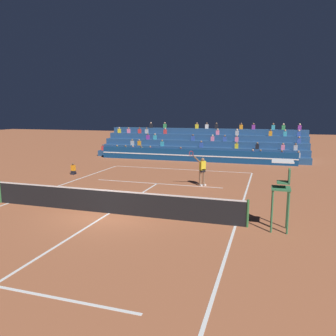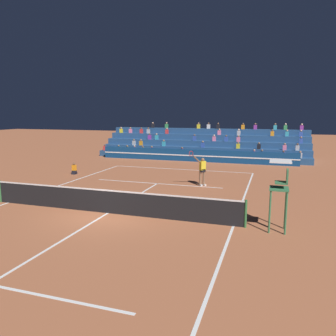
# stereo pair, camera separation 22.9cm
# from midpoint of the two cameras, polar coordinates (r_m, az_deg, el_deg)

# --- Properties ---
(ground_plane) EXTENTS (120.00, 120.00, 0.00)m
(ground_plane) POSITION_cam_midpoint_polar(r_m,az_deg,el_deg) (14.86, -9.98, -7.74)
(ground_plane) COLOR #AD603D
(court_lines) EXTENTS (11.10, 23.90, 0.01)m
(court_lines) POSITION_cam_midpoint_polar(r_m,az_deg,el_deg) (14.86, -9.98, -7.73)
(court_lines) COLOR white
(court_lines) RESTS_ON ground
(tennis_net) EXTENTS (12.00, 0.10, 1.10)m
(tennis_net) POSITION_cam_midpoint_polar(r_m,az_deg,el_deg) (14.71, -10.04, -5.72)
(tennis_net) COLOR #2D6B38
(tennis_net) RESTS_ON ground
(sponsor_banner_wall) EXTENTS (18.00, 0.26, 1.10)m
(sponsor_banner_wall) POSITION_cam_midpoint_polar(r_m,az_deg,el_deg) (29.84, 4.78, 2.19)
(sponsor_banner_wall) COLOR navy
(sponsor_banner_wall) RESTS_ON ground
(bleacher_stand) EXTENTS (20.30, 4.75, 3.38)m
(bleacher_stand) POSITION_cam_midpoint_polar(r_m,az_deg,el_deg) (33.48, 6.29, 3.78)
(bleacher_stand) COLOR navy
(bleacher_stand) RESTS_ON ground
(umpire_chair) EXTENTS (0.76, 0.84, 2.67)m
(umpire_chair) POSITION_cam_midpoint_polar(r_m,az_deg,el_deg) (12.78, 19.46, -3.04)
(umpire_chair) COLOR #337047
(umpire_chair) RESTS_ON ground
(ball_kid_courtside) EXTENTS (0.30, 0.36, 0.84)m
(ball_kid_courtside) POSITION_cam_midpoint_polar(r_m,az_deg,el_deg) (24.53, -15.76, -0.28)
(ball_kid_courtside) COLOR black
(ball_kid_courtside) RESTS_ON ground
(tennis_player) EXTENTS (0.95, 1.11, 2.25)m
(tennis_player) POSITION_cam_midpoint_polar(r_m,az_deg,el_deg) (19.89, 6.28, -0.33)
(tennis_player) COLOR brown
(tennis_player) RESTS_ON ground
(tennis_ball) EXTENTS (0.07, 0.07, 0.07)m
(tennis_ball) POSITION_cam_midpoint_polar(r_m,az_deg,el_deg) (18.55, -16.00, -4.36)
(tennis_ball) COLOR #C6DB33
(tennis_ball) RESTS_ON ground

